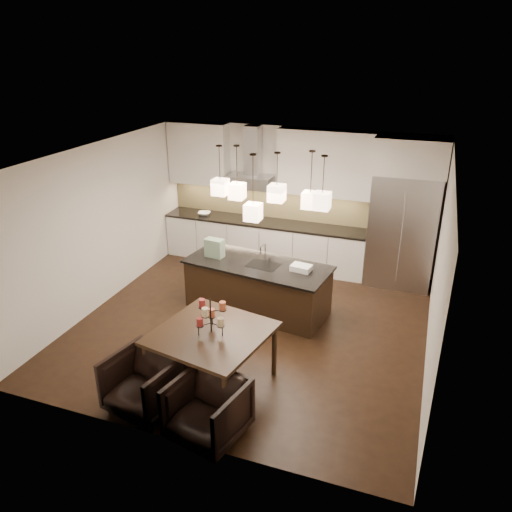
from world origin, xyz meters
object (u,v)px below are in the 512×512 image
(refrigerator, at_px, (402,231))
(island_body, at_px, (258,288))
(armchair_left, at_px, (144,383))
(armchair_right, at_px, (207,410))
(dining_table, at_px, (212,358))

(refrigerator, relative_size, island_body, 0.91)
(island_body, relative_size, armchair_left, 2.82)
(armchair_left, distance_m, armchair_right, 0.97)
(refrigerator, height_order, armchair_left, refrigerator)
(armchair_left, xyz_separation_m, armchair_right, (0.95, -0.18, -0.01))
(refrigerator, xyz_separation_m, armchair_right, (-1.72, -4.93, -0.70))
(dining_table, bearing_deg, armchair_left, -119.31)
(island_body, distance_m, dining_table, 2.15)
(refrigerator, xyz_separation_m, dining_table, (-2.06, -4.02, -0.66))
(dining_table, xyz_separation_m, armchair_left, (-0.61, -0.73, -0.03))
(island_body, bearing_deg, armchair_left, -91.81)
(refrigerator, bearing_deg, dining_table, -117.14)
(refrigerator, xyz_separation_m, armchair_left, (-2.67, -4.75, -0.69))
(refrigerator, relative_size, armchair_left, 2.56)
(refrigerator, bearing_deg, armchair_left, -119.34)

